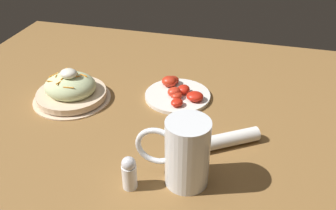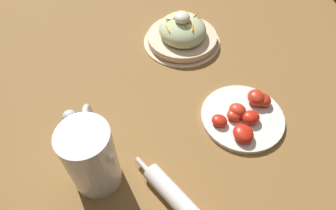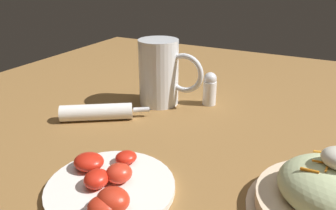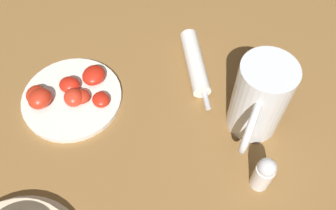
# 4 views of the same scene
# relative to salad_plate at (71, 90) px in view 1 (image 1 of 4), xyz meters

# --- Properties ---
(ground_plane) EXTENTS (1.43, 1.43, 0.00)m
(ground_plane) POSITION_rel_salad_plate_xyz_m (-0.26, 0.15, -0.03)
(ground_plane) COLOR olive
(salad_plate) EXTENTS (0.23, 0.23, 0.10)m
(salad_plate) POSITION_rel_salad_plate_xyz_m (0.00, 0.00, 0.00)
(salad_plate) COLOR beige
(salad_plate) RESTS_ON ground_plane
(beer_mug) EXTENTS (0.16, 0.10, 0.16)m
(beer_mug) POSITION_rel_salad_plate_xyz_m (-0.40, 0.25, 0.04)
(beer_mug) COLOR white
(beer_mug) RESTS_ON ground_plane
(napkin_roll) EXTENTS (0.17, 0.12, 0.04)m
(napkin_roll) POSITION_rel_salad_plate_xyz_m (-0.47, 0.10, -0.01)
(napkin_roll) COLOR white
(napkin_roll) RESTS_ON ground_plane
(tomato_plate) EXTENTS (0.20, 0.20, 0.04)m
(tomato_plate) POSITION_rel_salad_plate_xyz_m (-0.30, -0.09, -0.02)
(tomato_plate) COLOR white
(tomato_plate) RESTS_ON ground_plane
(salt_shaker) EXTENTS (0.03, 0.03, 0.08)m
(salt_shaker) POSITION_rel_salad_plate_xyz_m (-0.29, 0.29, 0.01)
(salt_shaker) COLOR white
(salt_shaker) RESTS_ON ground_plane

